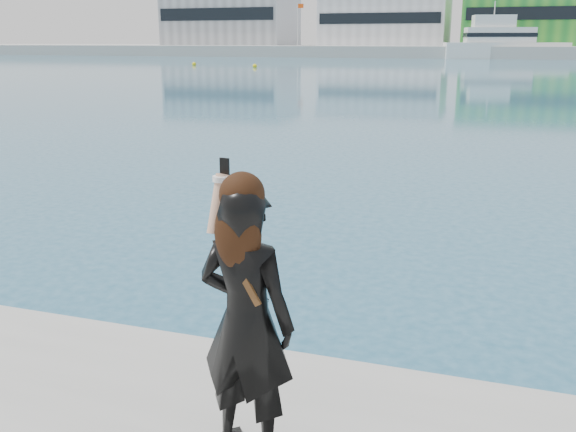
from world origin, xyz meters
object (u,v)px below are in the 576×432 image
buoy_extra (255,67)px  woman (246,314)px  buoy_far (194,65)px  motor_yacht (502,43)px

buoy_extra → woman: size_ratio=0.31×
buoy_far → buoy_extra: 10.06m
motor_yacht → buoy_extra: size_ratio=40.98×
motor_yacht → buoy_far: motor_yacht is taller
motor_yacht → woman: 113.34m
motor_yacht → buoy_far: (-35.72, -42.51, -2.59)m
buoy_extra → woman: 72.38m
buoy_far → woman: 79.40m
woman → motor_yacht: bearing=-82.8°
woman → buoy_far: bearing=-56.0°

